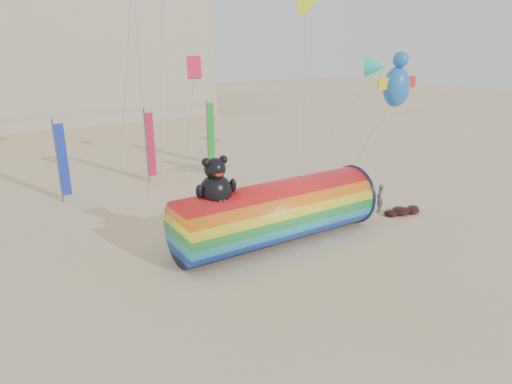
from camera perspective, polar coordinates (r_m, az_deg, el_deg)
ground at (r=22.35m, az=1.01°, el=-7.10°), size 160.00×160.00×0.00m
windsock_assembly at (r=22.58m, az=2.57°, el=-2.34°), size 10.65×3.24×4.91m
kite_handler at (r=27.68m, az=15.19°, el=-0.75°), size 0.73×0.66×1.66m
fabric_bundle at (r=27.97m, az=17.85°, el=-2.24°), size 2.62×1.35×0.41m
festival_banners at (r=33.23m, az=-13.45°, el=5.82°), size 12.58×3.52×5.20m
flying_kites at (r=27.76m, az=-1.31°, el=21.20°), size 31.48×11.23×8.90m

